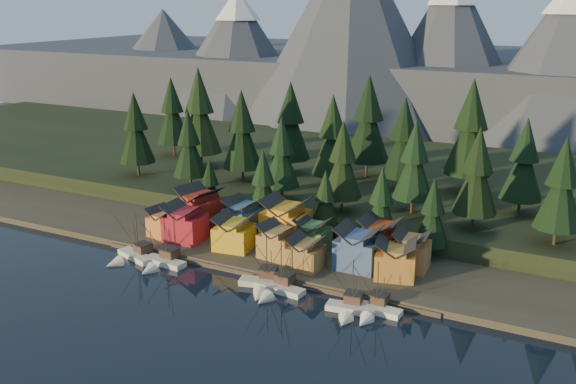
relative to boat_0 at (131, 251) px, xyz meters
The scene contains 45 objects.
ground 32.01m from the boat_0, 18.91° to the right, with size 500.00×500.00×0.00m, color black.
shore_strip 42.36m from the boat_0, 44.46° to the left, with size 400.00×50.00×1.50m, color #332F25.
hillside 85.19m from the boat_0, 69.23° to the left, with size 420.00×100.00×6.00m, color black.
dock 30.88m from the boat_0, 11.51° to the left, with size 80.00×4.00×1.00m, color #4C4136.
mountain_ridge 206.28m from the boat_0, 82.71° to the left, with size 560.00×190.00×90.00m.
boat_0 is the anchor object (origin of this frame).
boat_1 8.27m from the boat_0, ahead, with size 10.70×11.52×12.22m.
boat_3 34.41m from the boat_0, ahead, with size 11.96×12.56×12.29m.
boat_4 37.70m from the boat_0, ahead, with size 11.33×12.16×12.00m.
boat_5 54.29m from the boat_0, ahead, with size 10.13×10.82×11.52m.
boat_6 58.29m from the boat_0, ahead, with size 10.55×11.39×11.25m.
house_front_0 13.28m from the boat_0, 89.89° to the left, with size 8.27×7.94×7.22m.
house_front_1 14.84m from the boat_0, 65.41° to the left, with size 9.35×9.03×9.08m.
house_front_2 23.85m from the boat_0, 35.36° to the left, with size 9.21×9.26×8.03m.
house_front_3 33.99m from the boat_0, 24.06° to the left, with size 8.53×8.20×7.88m.
house_front_4 40.63m from the boat_0, 15.89° to the left, with size 6.97×7.51×7.06m.
house_front_5 51.70m from the boat_0, 18.16° to the left, with size 9.03×8.22×9.42m.
house_front_6 59.70m from the boat_0, 14.71° to the left, with size 9.78×9.45×8.17m.
house_back_0 23.55m from the boat_0, 81.62° to the left, with size 11.12×10.83×10.27m.
house_back_1 28.58m from the boat_0, 55.45° to the left, with size 8.56×8.65×8.92m.
house_back_2 36.56m from the boat_0, 39.65° to the left, with size 10.15×9.32×10.78m.
house_back_3 41.69m from the boat_0, 30.25° to the left, with size 7.63×6.80×7.72m.
house_back_4 56.66m from the boat_0, 25.20° to the left, with size 8.66×8.32×9.25m.
house_back_5 62.93m from the boat_0, 19.64° to the left, with size 7.75×7.84×8.29m.
tree_hill_0 55.29m from the boat_0, 127.35° to the left, with size 10.90×10.90×25.38m.
tree_hill_1 64.50m from the boat_0, 108.94° to the left, with size 13.61×13.61×31.70m.
tree_hill_2 42.11m from the boat_0, 104.57° to the left, with size 9.70×9.70×22.60m.
tree_hill_3 53.01m from the boat_0, 89.76° to the left, with size 11.63×11.63×27.09m.
tree_hill_4 67.94m from the boat_0, 82.76° to the left, with size 12.11×12.11×28.22m.
tree_hill_5 46.51m from the boat_0, 65.33° to the left, with size 9.68×9.68×22.56m.
tree_hill_6 63.34m from the boat_0, 64.38° to the left, with size 11.48×11.48×26.74m.
tree_hill_7 54.79m from the boat_0, 46.12° to the left, with size 10.03×10.03×23.36m.
tree_hill_8 78.01m from the boat_0, 54.35° to the left, with size 11.31×11.31×26.34m.
tree_hill_9 70.70m from the boat_0, 40.54° to the left, with size 10.14×10.14×23.63m.
tree_hill_10 94.42m from the boat_0, 49.16° to the left, with size 13.48×13.48×31.41m.
tree_hill_11 80.72m from the boat_0, 30.17° to the left, with size 10.44×10.44×24.32m.
tree_hill_12 95.91m from the boat_0, 36.14° to the left, with size 10.48×10.48×24.42m.
tree_hill_13 95.59m from the boat_0, 23.59° to the left, with size 10.37×10.37×24.16m.
tree_hill_15 80.42m from the boat_0, 67.14° to the left, with size 13.15×13.15×30.64m.
tree_hill_16 79.64m from the boat_0, 119.19° to the left, with size 11.46×11.46×26.69m.
tree_shore_0 30.82m from the boat_0, 85.73° to the left, with size 6.96×6.96×16.22m.
tree_shore_1 36.33m from the boat_0, 58.44° to the left, with size 8.77×8.77×20.44m.
tree_shore_2 46.84m from the boat_0, 40.10° to the left, with size 7.36×7.36×17.16m.
tree_shore_3 58.30m from the boat_0, 31.07° to the left, with size 8.34×8.34×19.42m.
tree_shore_4 68.65m from the boat_0, 25.85° to the left, with size 7.90×7.90×18.41m.
Camera 1 is at (63.47, -94.54, 57.36)m, focal length 40.00 mm.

